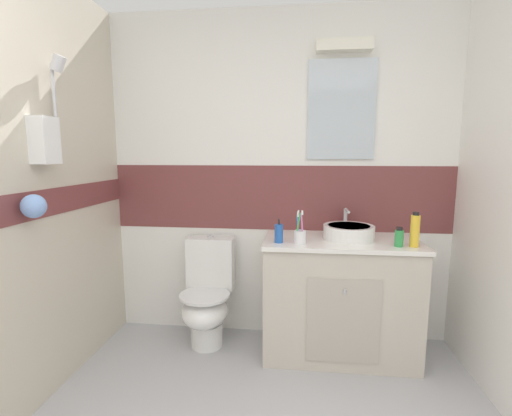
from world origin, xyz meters
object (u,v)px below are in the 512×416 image
object	(u,v)px
toothbrush_cup	(300,235)
shampoo_bottle_tall	(415,230)
sink_basin	(349,231)
soap_dispenser	(279,233)
toilet	(207,296)
lotion_bottle_short	(399,238)

from	to	relation	value
toothbrush_cup	shampoo_bottle_tall	xyz separation A→B (m)	(0.73, -0.00, 0.05)
sink_basin	soap_dispenser	size ratio (longest dim) A/B	2.41
toilet	soap_dispenser	world-z (taller)	soap_dispenser
toothbrush_cup	soap_dispenser	world-z (taller)	toothbrush_cup
toothbrush_cup	lotion_bottle_short	bearing A→B (deg)	-0.94
lotion_bottle_short	toothbrush_cup	bearing A→B (deg)	179.06
toilet	toothbrush_cup	world-z (taller)	toothbrush_cup
toothbrush_cup	shampoo_bottle_tall	size ratio (longest dim) A/B	1.00
lotion_bottle_short	toilet	bearing A→B (deg)	171.51
sink_basin	lotion_bottle_short	xyz separation A→B (m)	(0.29, -0.19, 0.01)
shampoo_bottle_tall	soap_dispenser	bearing A→B (deg)	179.25
soap_dispenser	sink_basin	bearing A→B (deg)	19.18
toothbrush_cup	lotion_bottle_short	xyz separation A→B (m)	(0.63, -0.01, 0.00)
toothbrush_cup	lotion_bottle_short	size ratio (longest dim) A/B	1.76
toothbrush_cup	shampoo_bottle_tall	distance (m)	0.73
sink_basin	lotion_bottle_short	bearing A→B (deg)	-32.51
toilet	lotion_bottle_short	bearing A→B (deg)	-8.49
toothbrush_cup	shampoo_bottle_tall	bearing A→B (deg)	-0.25
sink_basin	soap_dispenser	bearing A→B (deg)	-160.82
soap_dispenser	lotion_bottle_short	size ratio (longest dim) A/B	1.30
toothbrush_cup	soap_dispenser	xyz separation A→B (m)	(-0.14, 0.01, 0.01)
sink_basin	toilet	distance (m)	1.15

